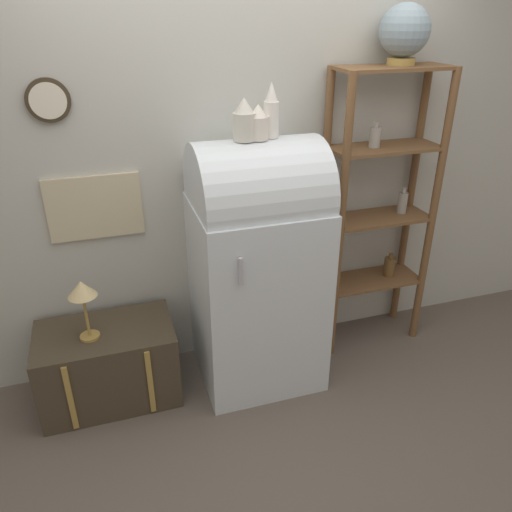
{
  "coord_description": "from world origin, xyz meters",
  "views": [
    {
      "loc": [
        -0.8,
        -2.25,
        2.14
      ],
      "look_at": [
        -0.01,
        0.23,
        0.84
      ],
      "focal_mm": 35.0,
      "sensor_mm": 36.0,
      "label": 1
    }
  ],
  "objects": [
    {
      "name": "vase_right",
      "position": [
        0.08,
        0.23,
        1.65
      ],
      "size": [
        0.08,
        0.08,
        0.28
      ],
      "color": "white",
      "rests_on": "refrigerator"
    },
    {
      "name": "refrigerator",
      "position": [
        -0.0,
        0.23,
        0.79
      ],
      "size": [
        0.72,
        0.68,
        1.52
      ],
      "color": "silver",
      "rests_on": "ground_plane"
    },
    {
      "name": "vase_left",
      "position": [
        -0.07,
        0.21,
        1.62
      ],
      "size": [
        0.12,
        0.12,
        0.22
      ],
      "color": "beige",
      "rests_on": "refrigerator"
    },
    {
      "name": "suitcase_trunk",
      "position": [
        -0.91,
        0.27,
        0.24
      ],
      "size": [
        0.78,
        0.49,
        0.47
      ],
      "color": "#423828",
      "rests_on": "ground_plane"
    },
    {
      "name": "shelf_unit",
      "position": [
        0.87,
        0.38,
        1.02
      ],
      "size": [
        0.71,
        0.31,
        1.84
      ],
      "color": "brown",
      "rests_on": "ground_plane"
    },
    {
      "name": "ground_plane",
      "position": [
        0.0,
        0.0,
        0.0
      ],
      "size": [
        12.0,
        12.0,
        0.0
      ],
      "primitive_type": "plane",
      "color": "#60564C"
    },
    {
      "name": "vase_center",
      "position": [
        0.0,
        0.21,
        1.6
      ],
      "size": [
        0.11,
        0.11,
        0.18
      ],
      "color": "silver",
      "rests_on": "refrigerator"
    },
    {
      "name": "desk_lamp",
      "position": [
        -0.99,
        0.23,
        0.76
      ],
      "size": [
        0.15,
        0.15,
        0.36
      ],
      "color": "#AD8942",
      "rests_on": "suitcase_trunk"
    },
    {
      "name": "wall_back",
      "position": [
        -0.01,
        0.57,
        1.35
      ],
      "size": [
        7.0,
        0.09,
        2.7
      ],
      "color": "#B7B7AD",
      "rests_on": "ground_plane"
    },
    {
      "name": "globe",
      "position": [
        0.92,
        0.4,
        2.01
      ],
      "size": [
        0.28,
        0.28,
        0.32
      ],
      "color": "#AD8942",
      "rests_on": "shelf_unit"
    }
  ]
}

